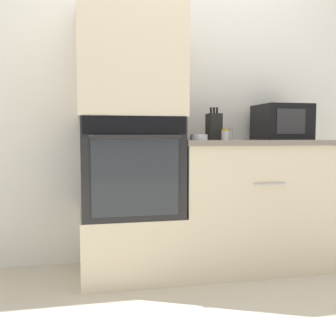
{
  "coord_description": "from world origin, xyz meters",
  "views": [
    {
      "loc": [
        -0.64,
        -2.35,
        0.96
      ],
      "look_at": [
        -0.09,
        0.21,
        0.74
      ],
      "focal_mm": 42.0,
      "sensor_mm": 36.0,
      "label": 1
    }
  ],
  "objects": [
    {
      "name": "wall_oven",
      "position": [
        -0.34,
        0.3,
        0.75
      ],
      "size": [
        0.65,
        0.64,
        0.65
      ],
      "color": "black",
      "rests_on": "oven_cabinet_base"
    },
    {
      "name": "oven_cabinet_upper",
      "position": [
        -0.34,
        0.3,
        1.47
      ],
      "size": [
        0.67,
        0.6,
        0.79
      ],
      "color": "beige",
      "rests_on": "wall_oven"
    },
    {
      "name": "knife_block",
      "position": [
        0.29,
        0.39,
        1.02
      ],
      "size": [
        0.09,
        0.12,
        0.23
      ],
      "color": "black",
      "rests_on": "counter_unit"
    },
    {
      "name": "bowl",
      "position": [
        0.09,
        0.1,
        0.94
      ],
      "size": [
        0.11,
        0.11,
        0.04
      ],
      "color": "silver",
      "rests_on": "counter_unit"
    },
    {
      "name": "ground_plane",
      "position": [
        0.0,
        0.0,
        0.0
      ],
      "size": [
        12.0,
        12.0,
        0.0
      ],
      "primitive_type": "plane",
      "color": "beige"
    },
    {
      "name": "condiment_jar_near",
      "position": [
        0.33,
        0.26,
        0.96
      ],
      "size": [
        0.05,
        0.05,
        0.07
      ],
      "color": "silver",
      "rests_on": "counter_unit"
    },
    {
      "name": "microwave",
      "position": [
        0.82,
        0.38,
        1.06
      ],
      "size": [
        0.35,
        0.35,
        0.26
      ],
      "color": "black",
      "rests_on": "counter_unit"
    },
    {
      "name": "oven_cabinet_base",
      "position": [
        -0.34,
        0.3,
        0.21
      ],
      "size": [
        0.67,
        0.6,
        0.43
      ],
      "color": "beige",
      "rests_on": "ground_plane"
    },
    {
      "name": "condiment_jar_mid",
      "position": [
        0.45,
        0.48,
        0.97
      ],
      "size": [
        0.04,
        0.04,
        0.09
      ],
      "color": "silver",
      "rests_on": "counter_unit"
    },
    {
      "name": "wall_back",
      "position": [
        0.0,
        0.63,
        1.25
      ],
      "size": [
        8.0,
        0.05,
        2.5
      ],
      "color": "silver",
      "rests_on": "ground_plane"
    },
    {
      "name": "counter_unit",
      "position": [
        0.54,
        0.3,
        0.46
      ],
      "size": [
        1.09,
        0.63,
        0.93
      ],
      "color": "beige",
      "rests_on": "ground_plane"
    }
  ]
}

